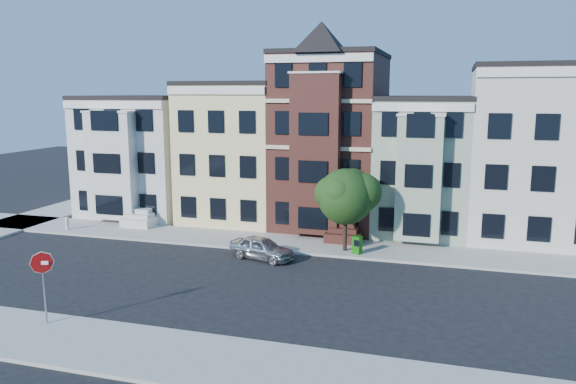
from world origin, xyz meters
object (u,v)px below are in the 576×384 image
(street_tree, at_px, (346,200))
(newspaper_box, at_px, (357,245))
(parked_car, at_px, (261,248))
(stop_sign, at_px, (44,283))
(fire_hydrant, at_px, (67,225))

(street_tree, relative_size, newspaper_box, 5.76)
(street_tree, bearing_deg, parked_car, -148.79)
(stop_sign, bearing_deg, parked_car, 43.32)
(street_tree, bearing_deg, newspaper_box, -29.58)
(street_tree, height_order, newspaper_box, street_tree)
(street_tree, xyz_separation_m, stop_sign, (-9.74, -14.17, -1.35))
(street_tree, height_order, parked_car, street_tree)
(street_tree, xyz_separation_m, parked_car, (-4.38, -2.65, -2.56))
(street_tree, distance_m, fire_hydrant, 19.64)
(parked_car, bearing_deg, fire_hydrant, 96.48)
(fire_hydrant, distance_m, stop_sign, 16.97)
(newspaper_box, relative_size, fire_hydrant, 1.50)
(street_tree, relative_size, fire_hydrant, 8.61)
(newspaper_box, relative_size, stop_sign, 0.31)
(parked_car, distance_m, fire_hydrant, 15.25)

